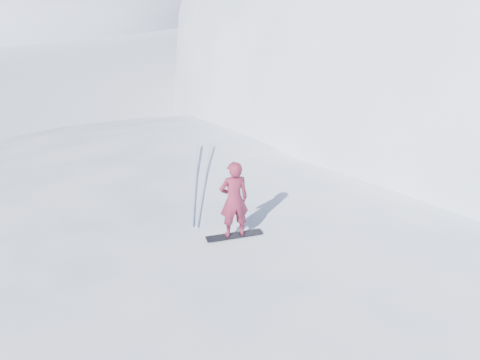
# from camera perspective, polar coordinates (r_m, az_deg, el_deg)

# --- Properties ---
(ground) EXTENTS (400.00, 400.00, 0.00)m
(ground) POSITION_cam_1_polar(r_m,az_deg,el_deg) (14.20, 0.86, -16.42)
(ground) COLOR white
(ground) RESTS_ON ground
(near_ridge) EXTENTS (36.00, 28.00, 4.80)m
(near_ridge) POSITION_cam_1_polar(r_m,az_deg,el_deg) (16.51, 5.78, -9.89)
(near_ridge) COLOR white
(near_ridge) RESTS_ON ground
(peak_shoulder) EXTENTS (28.00, 24.00, 18.00)m
(peak_shoulder) POSITION_cam_1_polar(r_m,az_deg,el_deg) (33.14, 23.37, 6.31)
(peak_shoulder) COLOR white
(peak_shoulder) RESTS_ON ground
(wind_bumps) EXTENTS (16.00, 14.40, 1.00)m
(wind_bumps) POSITION_cam_1_polar(r_m,az_deg,el_deg) (15.91, -0.12, -11.25)
(wind_bumps) COLOR white
(wind_bumps) RESTS_ON ground
(snowboard) EXTENTS (1.43, 0.86, 0.02)m
(snowboard) POSITION_cam_1_polar(r_m,az_deg,el_deg) (13.60, -0.63, -5.92)
(snowboard) COLOR black
(snowboard) RESTS_ON near_ridge
(snowboarder) EXTENTS (0.87, 0.75, 2.01)m
(snowboarder) POSITION_cam_1_polar(r_m,az_deg,el_deg) (13.11, -0.65, -2.09)
(snowboarder) COLOR maroon
(snowboarder) RESTS_ON snowboard
(board_tracks) EXTENTS (1.35, 5.95, 0.04)m
(board_tracks) POSITION_cam_1_polar(r_m,az_deg,el_deg) (16.70, -4.29, 0.16)
(board_tracks) COLOR silver
(board_tracks) RESTS_ON ground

